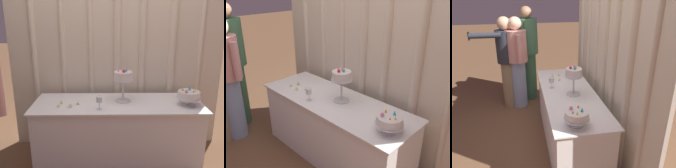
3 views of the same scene
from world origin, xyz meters
TOP-DOWN VIEW (x-y plane):
  - ground_plane at (0.00, 0.00)m, footprint 24.00×24.00m
  - draped_curtain at (0.02, 0.56)m, footprint 2.63×0.17m
  - cake_table at (0.00, 0.10)m, footprint 1.85×0.66m
  - cake_display_nearleft at (0.06, 0.14)m, footprint 0.22×0.22m
  - cake_display_nearright at (0.75, 0.01)m, footprint 0.25×0.25m
  - wine_glass at (-0.19, -0.09)m, footprint 0.06×0.06m
  - tealight_far_left at (-0.63, -0.02)m, footprint 0.04×0.04m
  - tealight_near_left at (-0.61, 0.07)m, footprint 0.04×0.04m
  - tealight_near_right at (-0.50, -0.03)m, footprint 0.05×0.05m
  - tealight_far_right at (-0.43, 0.05)m, footprint 0.04×0.04m

SIDE VIEW (x-z plane):
  - ground_plane at x=0.00m, z-range 0.00..0.00m
  - cake_table at x=0.00m, z-range 0.00..0.74m
  - tealight_far_left at x=-0.63m, z-range 0.73..0.76m
  - tealight_near_right at x=-0.50m, z-range 0.73..0.76m
  - tealight_far_right at x=-0.43m, z-range 0.73..0.77m
  - tealight_near_left at x=-0.61m, z-range 0.73..0.77m
  - wine_glass at x=-0.19m, z-range 0.77..0.91m
  - cake_display_nearright at x=0.75m, z-range 0.75..0.94m
  - cake_display_nearleft at x=0.06m, z-range 0.81..1.19m
  - draped_curtain at x=0.02m, z-range 0.09..2.54m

